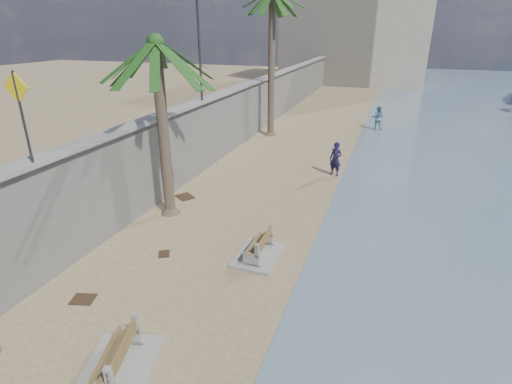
# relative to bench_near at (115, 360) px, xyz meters

# --- Properties ---
(ground_plane) EXTENTS (140.00, 140.00, 0.00)m
(ground_plane) POSITION_rel_bench_near_xyz_m (0.91, 1.06, -0.39)
(ground_plane) COLOR #937C5A
(seawall) EXTENTS (0.45, 70.00, 3.50)m
(seawall) POSITION_rel_bench_near_xyz_m (-4.29, 21.06, 1.36)
(seawall) COLOR gray
(seawall) RESTS_ON ground_plane
(wall_cap) EXTENTS (0.80, 70.00, 0.12)m
(wall_cap) POSITION_rel_bench_near_xyz_m (-4.29, 21.06, 3.16)
(wall_cap) COLOR gray
(wall_cap) RESTS_ON seawall
(end_building) EXTENTS (18.00, 12.00, 14.00)m
(end_building) POSITION_rel_bench_near_xyz_m (-1.09, 53.06, 6.61)
(end_building) COLOR #B7AA93
(end_building) RESTS_ON ground_plane
(bench_near) EXTENTS (2.02, 2.48, 0.90)m
(bench_near) POSITION_rel_bench_near_xyz_m (0.00, 0.00, 0.00)
(bench_near) COLOR gray
(bench_near) RESTS_ON ground_plane
(bench_far) EXTENTS (1.33, 1.95, 0.82)m
(bench_far) POSITION_rel_bench_near_xyz_m (1.36, 5.55, -0.04)
(bench_far) COLOR gray
(bench_far) RESTS_ON ground_plane
(palm_mid) EXTENTS (5.00, 5.00, 7.43)m
(palm_mid) POSITION_rel_bench_near_xyz_m (-3.11, 7.57, 6.06)
(palm_mid) COLOR brown
(palm_mid) RESTS_ON ground_plane
(pedestrian_sign) EXTENTS (0.78, 0.07, 2.40)m
(pedestrian_sign) POSITION_rel_bench_near_xyz_m (-4.09, 2.56, 4.76)
(pedestrian_sign) COLOR #2D2D33
(pedestrian_sign) RESTS_ON wall_cap
(streetlight) EXTENTS (0.28, 0.28, 5.12)m
(streetlight) POSITION_rel_bench_near_xyz_m (-4.19, 13.06, 6.25)
(streetlight) COLOR #2D2D33
(streetlight) RESTS_ON wall_cap
(person_a) EXTENTS (0.84, 0.70, 1.99)m
(person_a) POSITION_rel_bench_near_xyz_m (2.51, 14.20, 0.60)
(person_a) COLOR #171233
(person_a) RESTS_ON ground_plane
(person_b) EXTENTS (0.94, 0.73, 1.94)m
(person_b) POSITION_rel_bench_near_xyz_m (3.91, 25.07, 0.58)
(person_b) COLOR teal
(person_b) RESTS_ON ground_plane
(debris_b) EXTENTS (0.74, 0.65, 0.03)m
(debris_b) POSITION_rel_bench_near_xyz_m (-2.52, 1.83, -0.38)
(debris_b) COLOR #382616
(debris_b) RESTS_ON ground_plane
(debris_c) EXTENTS (1.02, 0.98, 0.03)m
(debris_c) POSITION_rel_bench_near_xyz_m (-3.34, 9.20, -0.38)
(debris_c) COLOR #382616
(debris_c) RESTS_ON ground_plane
(debris_d) EXTENTS (0.53, 0.57, 0.03)m
(debris_d) POSITION_rel_bench_near_xyz_m (-1.67, 4.66, -0.38)
(debris_d) COLOR #382616
(debris_d) RESTS_ON ground_plane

